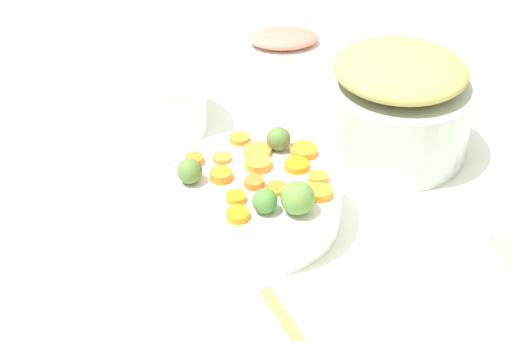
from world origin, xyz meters
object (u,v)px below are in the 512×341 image
metal_pot (394,118)px  serving_bowl_carrots (256,199)px  ham_plate (290,48)px  casserole_dish (137,98)px

metal_pot → serving_bowl_carrots: bearing=107.9°
ham_plate → serving_bowl_carrots: bearing=151.1°
metal_pot → casserole_dish: bearing=60.4°
casserole_dish → ham_plate: size_ratio=1.01×
casserole_dish → ham_plate: (0.17, -0.34, -0.05)m
serving_bowl_carrots → metal_pot: (0.08, -0.26, 0.02)m
serving_bowl_carrots → casserole_dish: 0.30m
serving_bowl_carrots → ham_plate: serving_bowl_carrots is taller
metal_pot → casserole_dish: size_ratio=1.04×
serving_bowl_carrots → metal_pot: bearing=-72.1°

